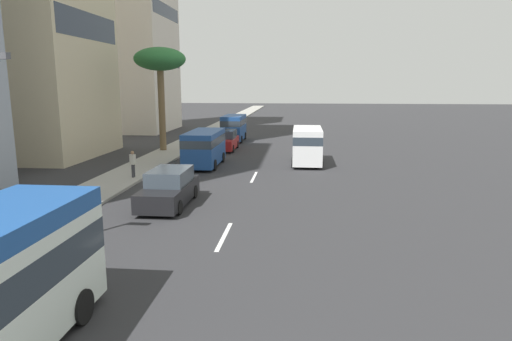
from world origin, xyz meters
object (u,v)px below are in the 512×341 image
Objects in this scene: car_fourth at (226,141)px; car_lead at (169,188)px; van_third at (234,126)px; pedestrian_near_lamp at (133,163)px; van_sixth at (204,146)px; palm_tree at (160,62)px; van_fifth at (307,144)px.

car_lead is at bearing 0.95° from car_fourth.
pedestrian_near_lamp is (-18.86, 3.26, -0.44)m from van_third.
van_sixth reaches higher than car_fourth.
palm_tree reaches higher than car_fourth.
car_lead is at bearing 150.60° from van_fifth.
car_fourth is at bearing -179.05° from car_lead.
van_fifth is 3.12× the size of pedestrian_near_lamp.
van_sixth is at bearing -142.05° from palm_tree.
car_fourth is at bearing -73.60° from palm_tree.
car_fourth is 0.91× the size of van_fifth.
van_fifth is at bearing -112.08° from palm_tree.
van_fifth is at bearing 101.22° from van_sixth.
van_third is at bearing -179.97° from van_sixth.
van_third is at bearing -32.51° from palm_tree.
car_lead is 6.56m from pedestrian_near_lamp.
car_fourth is 7.79m from van_sixth.
car_fourth is at bearing -77.28° from pedestrian_near_lamp.
van_sixth reaches higher than car_lead.
palm_tree is (4.86, 11.98, 5.92)m from van_fifth.
car_lead is 0.95× the size of van_third.
van_fifth reaches higher than pedestrian_near_lamp.
palm_tree is at bearing -32.51° from van_third.
van_sixth is at bearing 101.22° from van_fifth.
palm_tree is (-1.50, 5.09, 6.58)m from car_fourth.
van_third reaches higher than pedestrian_near_lamp.
palm_tree is at bearing -142.05° from van_sixth.
car_lead is 3.00× the size of pedestrian_near_lamp.
van_third is 13.93m from van_sixth.
palm_tree reaches higher than van_third.
van_sixth is (-7.77, 0.21, 0.59)m from car_fourth.
van_sixth is at bearing -177.19° from car_lead.
van_third is 3.15× the size of pedestrian_near_lamp.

